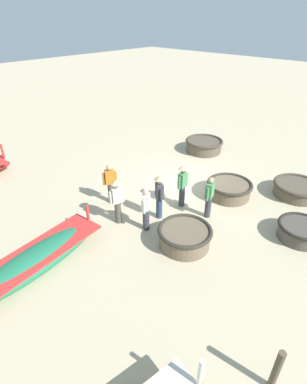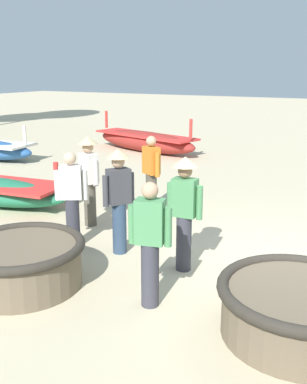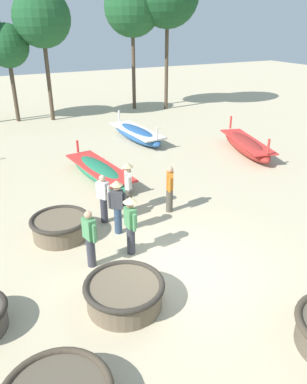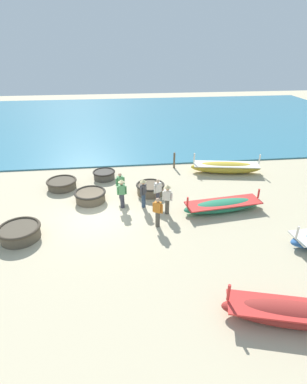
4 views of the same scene
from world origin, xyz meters
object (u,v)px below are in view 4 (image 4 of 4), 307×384
(coracle_far_left, at_px, (104,175))
(long_boat_blue_hull, at_px, (223,205))
(fisherman_standing_right, at_px, (122,192))
(fisherman_hauling, at_px, (158,191))
(fisherman_by_coracle, at_px, (143,191))
(long_boat_ochre_hull, at_px, (292,314))
(long_boat_green_hull, at_px, (226,167))
(fisherman_crouching, at_px, (167,197))
(coracle_nearest, at_px, (20,232))
(mooring_post_shoreline, at_px, (174,160))
(fisherman_with_hat, at_px, (120,185))
(fisherman_standing_left, at_px, (158,212))
(coracle_tilted, at_px, (62,184))
(coracle_beside_post, at_px, (90,196))
(coracle_center, at_px, (150,188))

(coracle_far_left, xyz_separation_m, long_boat_blue_hull, (4.95, 6.46, 0.01))
(fisherman_standing_right, relative_size, fisherman_hauling, 1.06)
(long_boat_blue_hull, distance_m, fisherman_by_coracle, 4.35)
(long_boat_ochre_hull, height_order, fisherman_by_coracle, fisherman_by_coracle)
(long_boat_green_hull, height_order, fisherman_crouching, fisherman_crouching)
(coracle_nearest, height_order, mooring_post_shoreline, mooring_post_shoreline)
(long_boat_blue_hull, height_order, mooring_post_shoreline, mooring_post_shoreline)
(coracle_far_left, bearing_deg, long_boat_ochre_hull, 27.47)
(long_boat_ochre_hull, relative_size, mooring_post_shoreline, 4.02)
(long_boat_ochre_hull, distance_m, fisherman_by_coracle, 9.08)
(coracle_far_left, distance_m, fisherman_with_hat, 3.08)
(long_boat_green_hull, xyz_separation_m, fisherman_standing_left, (6.11, -5.55, 0.44))
(fisherman_standing_right, xyz_separation_m, fisherman_hauling, (-0.05, 1.95, -0.12))
(coracle_tilted, bearing_deg, long_boat_ochre_hull, 38.77)
(coracle_beside_post, distance_m, mooring_post_shoreline, 7.11)
(coracle_far_left, relative_size, fisherman_standing_left, 0.94)
(long_boat_green_hull, relative_size, fisherman_crouching, 2.94)
(fisherman_standing_right, xyz_separation_m, mooring_post_shoreline, (-5.29, 3.83, -0.39))
(long_boat_green_hull, bearing_deg, mooring_post_shoreline, -110.57)
(long_boat_ochre_hull, distance_m, fisherman_crouching, 7.84)
(fisherman_with_hat, distance_m, mooring_post_shoreline, 5.71)
(long_boat_blue_hull, relative_size, fisherman_standing_left, 2.89)
(coracle_nearest, xyz_separation_m, fisherman_crouching, (-1.40, 7.09, 0.61))
(long_boat_ochre_hull, relative_size, fisherman_standing_right, 2.75)
(coracle_far_left, height_order, coracle_nearest, coracle_nearest)
(coracle_beside_post, bearing_deg, coracle_tilted, -135.85)
(coracle_far_left, xyz_separation_m, mooring_post_shoreline, (-1.31, 4.93, 0.28))
(coracle_nearest, xyz_separation_m, fisherman_by_coracle, (-2.24, 5.92, 0.61))
(coracle_center, distance_m, coracle_nearest, 7.51)
(coracle_tilted, distance_m, long_boat_blue_hull, 9.81)
(coracle_center, relative_size, long_boat_ochre_hull, 0.37)
(coracle_center, relative_size, coracle_beside_post, 0.95)
(long_boat_green_hull, distance_m, mooring_post_shoreline, 3.61)
(fisherman_hauling, bearing_deg, long_boat_green_hull, 127.07)
(coracle_far_left, relative_size, long_boat_ochre_hull, 0.32)
(coracle_far_left, xyz_separation_m, coracle_beside_post, (3.03, -0.69, 0.04))
(coracle_tilted, relative_size, long_boat_ochre_hull, 0.40)
(coracle_far_left, bearing_deg, fisherman_with_hat, 20.02)
(long_boat_blue_hull, distance_m, long_boat_green_hull, 5.33)
(coracle_tilted, height_order, fisherman_hauling, fisherman_hauling)
(fisherman_hauling, height_order, fisherman_crouching, fisherman_crouching)
(long_boat_ochre_hull, height_order, fisherman_standing_left, fisherman_standing_left)
(coracle_tilted, distance_m, fisherman_standing_left, 7.31)
(long_boat_blue_hull, relative_size, fisherman_with_hat, 2.89)
(coracle_beside_post, height_order, fisherman_standing_right, fisherman_standing_right)
(long_boat_green_hull, bearing_deg, fisherman_crouching, -44.64)
(coracle_far_left, relative_size, fisherman_hauling, 0.94)
(long_boat_ochre_hull, relative_size, long_boat_green_hull, 0.93)
(long_boat_ochre_hull, relative_size, fisherman_by_coracle, 2.75)
(long_boat_green_hull, bearing_deg, fisherman_by_coracle, -55.84)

